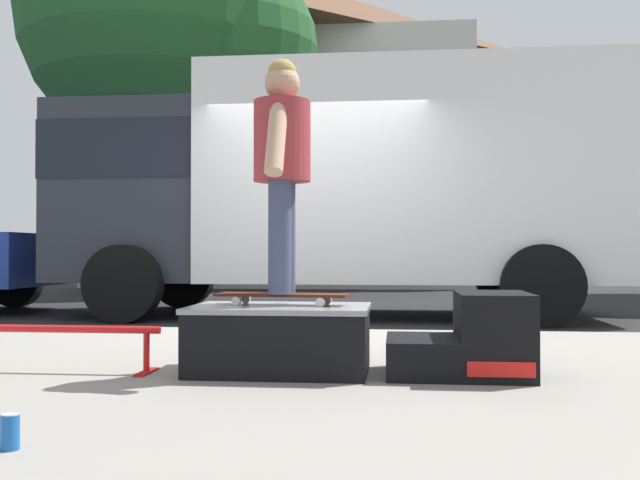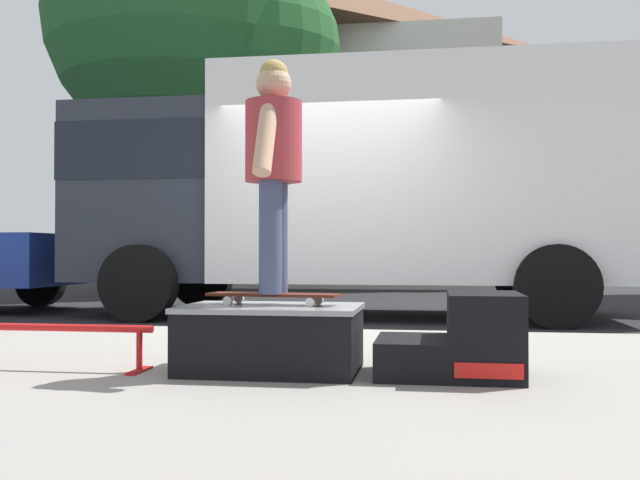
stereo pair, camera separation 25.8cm
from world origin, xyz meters
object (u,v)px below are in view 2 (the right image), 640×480
grind_rail (34,335)px  box_truck (348,183)px  skate_box (271,336)px  skateboard (274,295)px  kicker_ramp (462,342)px  street_tree_main (196,28)px  skater_kid (274,156)px

grind_rail → box_truck: (1.29, 5.18, 1.38)m
skate_box → skateboard: (0.00, 0.04, 0.23)m
kicker_ramp → skate_box: bearing=180.0°
kicker_ramp → grind_rail: kicker_ramp is taller
kicker_ramp → skateboard: 1.11m
skateboard → skate_box: bearing=-95.8°
grind_rail → kicker_ramp: bearing=2.7°
grind_rail → skateboard: skateboard is taller
box_truck → street_tree_main: (-3.80, 5.28, 3.79)m
skateboard → skater_kid: skater_kid is taller
kicker_ramp → box_truck: bearing=103.5°
skateboard → skater_kid: (-0.00, 0.00, 0.82)m
grind_rail → skater_kid: bearing=6.3°
skate_box → skateboard: skateboard is taller
grind_rail → skater_kid: skater_kid is taller
skate_box → box_truck: 5.25m
box_truck → skater_kid: bearing=-88.4°
grind_rail → box_truck: bearing=76.1°
skate_box → skater_kid: skater_kid is taller
skate_box → box_truck: bearing=91.5°
skater_kid → box_truck: box_truck is taller
skate_box → skater_kid: bearing=84.2°
grind_rail → box_truck: box_truck is taller
skate_box → box_truck: size_ratio=0.15×
skateboard → street_tree_main: 12.09m
kicker_ramp → skater_kid: bearing=177.9°
grind_rail → skateboard: size_ratio=1.86×
kicker_ramp → box_truck: (-1.22, 5.07, 1.39)m
box_truck → skate_box: bearing=-88.5°
street_tree_main → kicker_ramp: bearing=-64.1°
skate_box → kicker_ramp: bearing=-0.0°
skater_kid → street_tree_main: 11.77m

